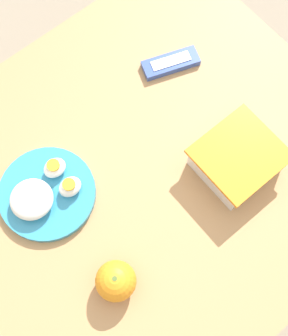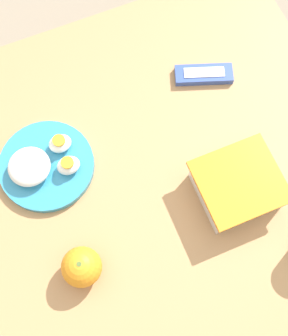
# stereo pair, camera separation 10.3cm
# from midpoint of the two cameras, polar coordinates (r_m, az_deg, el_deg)

# --- Properties ---
(ground_plane) EXTENTS (10.00, 10.00, 0.00)m
(ground_plane) POSITION_cam_midpoint_polar(r_m,az_deg,el_deg) (1.80, -2.94, -9.72)
(ground_plane) COLOR gray
(table) EXTENTS (1.09, 0.88, 0.78)m
(table) POSITION_cam_midpoint_polar(r_m,az_deg,el_deg) (1.15, -4.56, -3.96)
(table) COLOR #AD7F51
(table) RESTS_ON ground_plane
(food_container) EXTENTS (0.17, 0.16, 0.08)m
(food_container) POSITION_cam_midpoint_polar(r_m,az_deg,el_deg) (1.04, 8.54, 0.53)
(food_container) COLOR white
(food_container) RESTS_ON table
(orange_fruit) EXTENTS (0.08, 0.08, 0.08)m
(orange_fruit) POSITION_cam_midpoint_polar(r_m,az_deg,el_deg) (0.97, -6.56, -13.97)
(orange_fruit) COLOR orange
(orange_fruit) RESTS_ON table
(rice_plate) EXTENTS (0.21, 0.21, 0.06)m
(rice_plate) POSITION_cam_midpoint_polar(r_m,az_deg,el_deg) (1.05, -14.74, -3.40)
(rice_plate) COLOR teal
(rice_plate) RESTS_ON table
(candy_bar) EXTENTS (0.15, 0.09, 0.02)m
(candy_bar) POSITION_cam_midpoint_polar(r_m,az_deg,el_deg) (1.16, 0.72, 12.35)
(candy_bar) COLOR #334C9E
(candy_bar) RESTS_ON table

